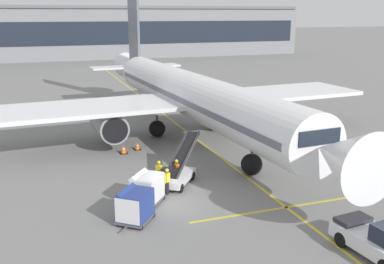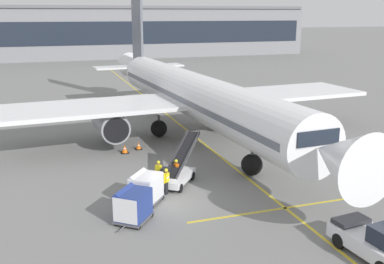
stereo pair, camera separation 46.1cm
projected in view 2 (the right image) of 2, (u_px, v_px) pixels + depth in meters
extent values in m
plane|color=slate|center=(174.00, 204.00, 26.79)|extent=(600.00, 600.00, 0.00)
cylinder|color=white|center=(195.00, 95.00, 40.04)|extent=(6.19, 35.23, 3.94)
cube|color=slate|center=(195.00, 95.00, 40.04)|extent=(6.14, 33.84, 0.47)
cone|color=white|center=(341.00, 158.00, 22.60)|extent=(3.99, 4.17, 3.74)
cone|color=white|center=(135.00, 67.00, 58.47)|extent=(3.74, 6.50, 3.35)
cube|color=white|center=(93.00, 108.00, 37.66)|extent=(17.07, 8.07, 0.36)
cylinder|color=#93969E|center=(110.00, 124.00, 37.88)|extent=(2.73, 4.70, 2.44)
cylinder|color=black|center=(116.00, 130.00, 35.80)|extent=(2.08, 0.25, 2.07)
cube|color=white|center=(276.00, 93.00, 44.30)|extent=(17.07, 8.07, 0.36)
cylinder|color=#93969E|center=(268.00, 110.00, 43.55)|extent=(2.73, 4.70, 2.44)
cylinder|color=black|center=(281.00, 114.00, 41.47)|extent=(2.08, 0.25, 2.07)
cube|color=slate|center=(137.00, 23.00, 55.57)|extent=(0.55, 4.22, 10.52)
cube|color=white|center=(139.00, 66.00, 56.70)|extent=(11.48, 3.53, 0.20)
cube|color=#1E2633|center=(309.00, 134.00, 24.91)|extent=(2.86, 1.95, 0.87)
cylinder|color=#47474C|center=(252.00, 156.00, 31.31)|extent=(0.22, 0.22, 1.27)
sphere|color=black|center=(252.00, 165.00, 31.47)|extent=(1.56, 1.56, 1.56)
cylinder|color=#47474C|center=(159.00, 122.00, 41.21)|extent=(0.22, 0.22, 1.27)
sphere|color=black|center=(159.00, 128.00, 41.38)|extent=(1.56, 1.56, 1.56)
cylinder|color=#47474C|center=(216.00, 116.00, 43.36)|extent=(0.22, 0.22, 1.27)
sphere|color=black|center=(216.00, 123.00, 43.53)|extent=(1.56, 1.56, 1.56)
cube|color=silver|center=(176.00, 177.00, 29.83)|extent=(3.36, 3.66, 0.44)
cube|color=black|center=(166.00, 173.00, 28.95)|extent=(0.81, 0.82, 0.70)
cylinder|color=#333338|center=(170.00, 169.00, 29.55)|extent=(0.08, 0.08, 0.80)
cube|color=silver|center=(183.00, 155.00, 30.62)|extent=(3.71, 4.39, 2.13)
cube|color=black|center=(183.00, 154.00, 30.59)|extent=(3.51, 4.19, 1.98)
cube|color=#333338|center=(189.00, 154.00, 30.44)|extent=(3.01, 3.82, 2.16)
cube|color=#333338|center=(177.00, 153.00, 30.73)|extent=(3.01, 3.82, 2.16)
cylinder|color=black|center=(192.00, 176.00, 30.73)|extent=(0.50, 0.56, 0.56)
cylinder|color=black|center=(173.00, 173.00, 31.20)|extent=(0.50, 0.56, 0.56)
cylinder|color=black|center=(180.00, 188.00, 28.56)|extent=(0.50, 0.56, 0.56)
cylinder|color=black|center=(159.00, 185.00, 29.04)|extent=(0.50, 0.56, 0.56)
cube|color=#515156|center=(146.00, 199.00, 26.98)|extent=(2.50, 2.56, 0.12)
cylinder|color=#4C4C51|center=(136.00, 209.00, 25.75)|extent=(0.49, 0.59, 0.07)
cube|color=silver|center=(146.00, 187.00, 26.77)|extent=(2.36, 2.42, 1.50)
cube|color=silver|center=(140.00, 178.00, 26.77)|extent=(1.79, 1.96, 0.74)
cube|color=silver|center=(139.00, 193.00, 25.89)|extent=(1.15, 0.92, 1.38)
sphere|color=black|center=(130.00, 204.00, 26.49)|extent=(0.30, 0.30, 0.30)
sphere|color=black|center=(151.00, 207.00, 26.04)|extent=(0.30, 0.30, 0.30)
sphere|color=black|center=(142.00, 194.00, 27.94)|extent=(0.30, 0.30, 0.30)
sphere|color=black|center=(162.00, 197.00, 27.49)|extent=(0.30, 0.30, 0.30)
cube|color=#515156|center=(134.00, 218.00, 24.57)|extent=(2.50, 2.56, 0.12)
cylinder|color=#4C4C51|center=(122.00, 229.00, 23.35)|extent=(0.49, 0.59, 0.07)
cube|color=navy|center=(133.00, 204.00, 24.36)|extent=(2.36, 2.42, 1.50)
cube|color=navy|center=(126.00, 194.00, 24.36)|extent=(1.79, 1.96, 0.74)
cube|color=silver|center=(125.00, 211.00, 23.48)|extent=(1.15, 0.92, 1.38)
sphere|color=black|center=(116.00, 223.00, 24.08)|extent=(0.30, 0.30, 0.30)
sphere|color=black|center=(138.00, 227.00, 23.63)|extent=(0.30, 0.30, 0.30)
sphere|color=black|center=(130.00, 211.00, 25.54)|extent=(0.30, 0.30, 0.30)
sphere|color=black|center=(151.00, 215.00, 25.09)|extent=(0.30, 0.30, 0.30)
cube|color=silver|center=(376.00, 244.00, 20.83)|extent=(2.53, 4.59, 0.70)
cube|color=#28282D|center=(351.00, 221.00, 22.16)|extent=(1.87, 1.14, 0.24)
cylinder|color=black|center=(368.00, 233.00, 22.48)|extent=(0.35, 0.78, 0.76)
cylinder|color=black|center=(339.00, 241.00, 21.75)|extent=(0.35, 0.78, 0.76)
cylinder|color=#514C42|center=(158.00, 179.00, 29.70)|extent=(0.15, 0.15, 0.86)
cylinder|color=#514C42|center=(160.00, 180.00, 29.61)|extent=(0.15, 0.15, 0.86)
cube|color=yellow|center=(159.00, 169.00, 29.47)|extent=(0.43, 0.45, 0.58)
cube|color=white|center=(160.00, 169.00, 29.58)|extent=(0.23, 0.27, 0.08)
sphere|color=#9E7051|center=(158.00, 163.00, 29.37)|extent=(0.21, 0.21, 0.21)
sphere|color=yellow|center=(158.00, 162.00, 29.35)|extent=(0.23, 0.23, 0.23)
cylinder|color=yellow|center=(156.00, 169.00, 29.61)|extent=(0.09, 0.09, 0.56)
cylinder|color=yellow|center=(162.00, 170.00, 29.36)|extent=(0.09, 0.09, 0.56)
cylinder|color=#333847|center=(144.00, 196.00, 26.93)|extent=(0.15, 0.15, 0.86)
cylinder|color=#333847|center=(147.00, 196.00, 26.93)|extent=(0.15, 0.15, 0.86)
cube|color=yellow|center=(145.00, 185.00, 26.74)|extent=(0.44, 0.35, 0.58)
cube|color=white|center=(145.00, 184.00, 26.86)|extent=(0.33, 0.12, 0.08)
sphere|color=#9E7051|center=(145.00, 179.00, 26.64)|extent=(0.21, 0.21, 0.21)
sphere|color=yellow|center=(145.00, 178.00, 26.62)|extent=(0.23, 0.23, 0.23)
cylinder|color=yellow|center=(141.00, 186.00, 26.75)|extent=(0.09, 0.09, 0.56)
cylinder|color=yellow|center=(149.00, 186.00, 26.76)|extent=(0.09, 0.09, 0.56)
cylinder|color=black|center=(167.00, 188.00, 28.25)|extent=(0.15, 0.15, 0.86)
cylinder|color=black|center=(166.00, 188.00, 28.10)|extent=(0.15, 0.15, 0.86)
cube|color=yellow|center=(166.00, 177.00, 27.99)|extent=(0.44, 0.44, 0.58)
cube|color=white|center=(168.00, 178.00, 27.93)|extent=(0.26, 0.24, 0.08)
sphere|color=brown|center=(166.00, 171.00, 27.88)|extent=(0.21, 0.21, 0.21)
sphere|color=yellow|center=(166.00, 170.00, 27.86)|extent=(0.23, 0.23, 0.23)
cylinder|color=yellow|center=(168.00, 177.00, 28.20)|extent=(0.09, 0.09, 0.56)
cylinder|color=yellow|center=(164.00, 179.00, 27.80)|extent=(0.09, 0.09, 0.56)
cylinder|color=#514C42|center=(176.00, 177.00, 29.98)|extent=(0.15, 0.15, 0.86)
cylinder|color=#514C42|center=(177.00, 178.00, 29.83)|extent=(0.15, 0.15, 0.86)
cube|color=orange|center=(176.00, 168.00, 29.72)|extent=(0.31, 0.42, 0.58)
cube|color=white|center=(178.00, 168.00, 29.78)|extent=(0.08, 0.34, 0.08)
sphere|color=brown|center=(176.00, 162.00, 29.61)|extent=(0.21, 0.21, 0.21)
sphere|color=yellow|center=(176.00, 161.00, 29.60)|extent=(0.23, 0.23, 0.23)
cylinder|color=orange|center=(175.00, 167.00, 29.94)|extent=(0.09, 0.09, 0.56)
cylinder|color=orange|center=(178.00, 170.00, 29.53)|extent=(0.09, 0.09, 0.56)
cube|color=black|center=(125.00, 153.00, 36.64)|extent=(0.62, 0.62, 0.05)
cone|color=orange|center=(125.00, 149.00, 36.55)|extent=(0.50, 0.50, 0.66)
cylinder|color=white|center=(125.00, 148.00, 36.54)|extent=(0.27, 0.27, 0.08)
cube|color=black|center=(139.00, 149.00, 37.64)|extent=(0.56, 0.56, 0.05)
cone|color=orange|center=(138.00, 145.00, 37.56)|extent=(0.45, 0.45, 0.59)
cylinder|color=white|center=(138.00, 145.00, 37.55)|extent=(0.25, 0.25, 0.07)
cube|color=yellow|center=(197.00, 138.00, 41.12)|extent=(0.20, 110.00, 0.01)
cube|color=yellow|center=(283.00, 208.00, 26.25)|extent=(12.00, 0.20, 0.01)
cube|color=gray|center=(96.00, 33.00, 114.44)|extent=(113.07, 14.36, 12.35)
cube|color=#1E2633|center=(99.00, 33.00, 107.73)|extent=(109.68, 0.10, 5.56)
cube|color=slate|center=(95.00, 7.00, 111.43)|extent=(111.94, 12.20, 0.70)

